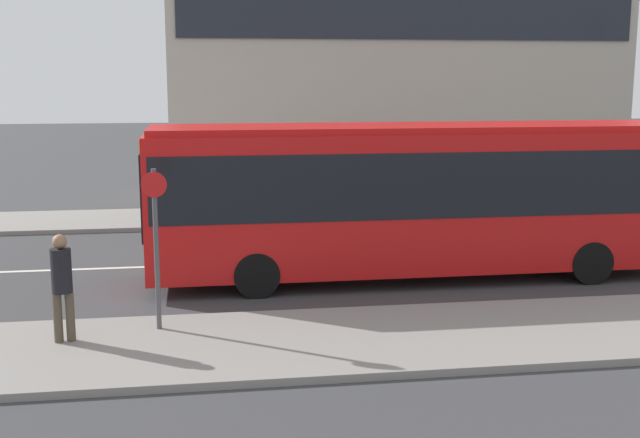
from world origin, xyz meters
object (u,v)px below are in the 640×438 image
at_px(city_bus, 416,191).
at_px(parked_car_0, 616,206).
at_px(bus_stop_sign, 156,237).
at_px(pedestrian_near_stop, 62,281).

distance_m(city_bus, parked_car_0, 9.54).
distance_m(parked_car_0, bus_stop_sign, 16.00).
xyz_separation_m(city_bus, pedestrian_near_stop, (-7.13, -3.82, -0.81)).
relative_size(city_bus, pedestrian_near_stop, 6.48).
bearing_deg(pedestrian_near_stop, city_bus, 16.76).
relative_size(pedestrian_near_stop, bus_stop_sign, 0.65).
relative_size(city_bus, bus_stop_sign, 4.19).
xyz_separation_m(city_bus, bus_stop_sign, (-5.59, -3.36, -0.21)).
relative_size(parked_car_0, pedestrian_near_stop, 2.35).
xyz_separation_m(parked_car_0, bus_stop_sign, (-13.42, -8.63, 1.17)).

